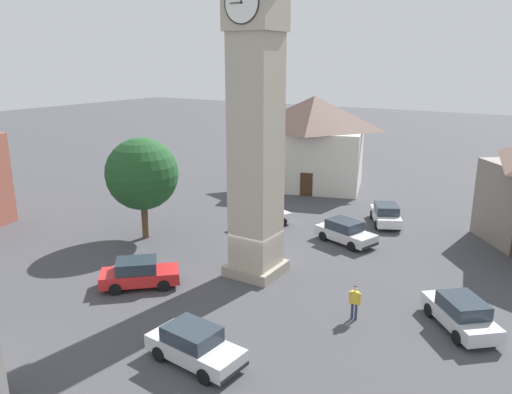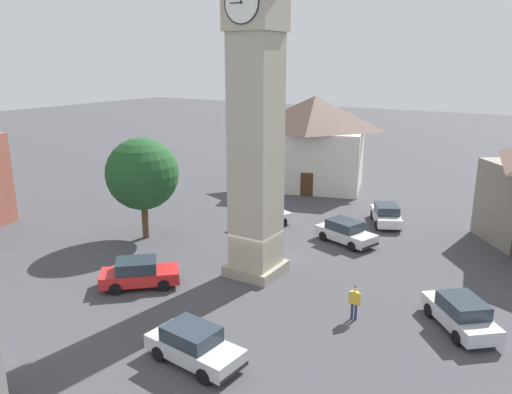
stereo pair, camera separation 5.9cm
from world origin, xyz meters
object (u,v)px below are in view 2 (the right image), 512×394
car_blue_kerb (461,313)px  car_red_corner (263,217)px  car_black_far (139,273)px  tree (142,174)px  pedestrian (355,300)px  car_silver_kerb (194,345)px  car_green_alley (345,232)px  clock_tower (256,27)px  car_white_side (386,214)px  building_hall_far (314,141)px

car_blue_kerb → car_red_corner: 16.68m
car_black_far → tree: bearing=-48.5°
tree → car_black_far: bearing=131.5°
car_blue_kerb → pedestrian: bearing=21.5°
car_silver_kerb → car_green_alley: size_ratio=0.96×
clock_tower → car_red_corner: size_ratio=5.10×
clock_tower → tree: 13.04m
car_silver_kerb → car_green_alley: 15.90m
car_blue_kerb → car_white_side: 14.84m
building_hall_far → clock_tower: bearing=106.7°
car_white_side → car_green_alley: (1.06, 5.25, 0.00)m
car_red_corner → tree: 9.15m
car_black_far → building_hall_far: 24.88m
car_black_far → building_hall_far: size_ratio=0.38×
clock_tower → tree: clock_tower is taller
car_white_side → tree: tree is taller
car_blue_kerb → car_green_alley: (8.56, -7.56, 0.00)m
car_red_corner → car_black_far: bearing=87.5°
car_green_alley → building_hall_far: size_ratio=0.41×
clock_tower → car_black_far: bearing=47.5°
car_blue_kerb → car_silver_kerb: same height
car_red_corner → car_black_far: 11.98m
car_silver_kerb → car_black_far: same height
car_white_side → building_hall_far: size_ratio=0.41×
car_green_alley → building_hall_far: building_hall_far is taller
car_blue_kerb → car_green_alley: 11.42m
car_black_far → car_green_alley: size_ratio=0.94×
clock_tower → tree: size_ratio=3.30×
car_blue_kerb → car_red_corner: size_ratio=0.95×
clock_tower → car_black_far: size_ratio=5.41×
car_blue_kerb → clock_tower: bearing=-1.7°
car_blue_kerb → car_green_alley: bearing=-41.4°
clock_tower → tree: bearing=-6.1°
building_hall_far → car_blue_kerb: bearing=130.2°
car_black_far → pedestrian: (-11.04, -2.74, 0.25)m
clock_tower → car_silver_kerb: 15.47m
car_red_corner → building_hall_far: building_hall_far is taller
car_blue_kerb → car_silver_kerb: (8.56, 8.35, 0.00)m
car_silver_kerb → tree: size_ratio=0.62×
car_white_side → pedestrian: bearing=102.2°
car_silver_kerb → building_hall_far: (8.41, -28.46, 3.62)m
car_white_side → building_hall_far: (9.47, -7.30, 3.62)m
car_white_side → tree: size_ratio=0.65×
car_white_side → clock_tower: bearing=74.2°
car_blue_kerb → car_black_far: bearing=16.1°
pedestrian → tree: (16.16, -3.05, 3.45)m
car_green_alley → pedestrian: bearing=114.3°
car_blue_kerb → car_silver_kerb: size_ratio=0.99×
car_green_alley → car_blue_kerb: bearing=138.6°
car_white_side → car_black_far: bearing=65.4°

